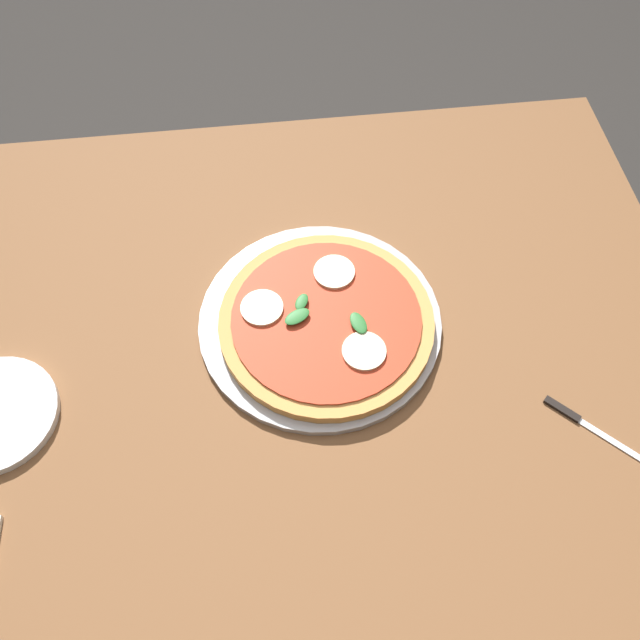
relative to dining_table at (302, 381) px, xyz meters
name	(u,v)px	position (x,y,z in m)	size (l,w,h in m)	color
ground_plane	(308,500)	(0.00, 0.00, -0.64)	(6.00, 6.00, 0.00)	#2D2B28
dining_table	(302,381)	(0.00, 0.00, 0.00)	(1.26, 1.04, 0.73)	brown
serving_tray	(320,321)	(-0.04, -0.05, 0.10)	(0.38, 0.38, 0.01)	#B2B2B7
pizza	(326,321)	(-0.04, -0.04, 0.12)	(0.33, 0.33, 0.03)	tan
knife	(582,422)	(-0.39, 0.16, 0.10)	(0.12, 0.12, 0.01)	black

